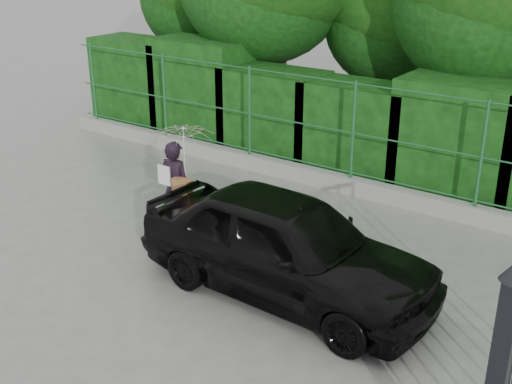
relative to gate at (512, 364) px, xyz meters
The scene contains 7 objects.
ground 4.81m from the gate, behind, with size 80.00×80.00×0.00m, color gray.
kerb 7.04m from the gate, 131.36° to the left, with size 14.00×0.25×0.30m, color #9E9E99.
fence 6.82m from the gate, 129.97° to the left, with size 14.13×0.06×1.80m.
hedge 7.82m from the gate, 127.19° to the left, with size 14.20×1.20×2.30m.
gate is the anchor object (origin of this frame).
woman 6.01m from the gate, 158.64° to the left, with size 0.98×1.00×1.78m.
car 3.60m from the gate, 154.45° to the left, with size 1.66×4.13×1.41m, color black.
Camera 1 is at (5.43, -5.50, 4.49)m, focal length 45.00 mm.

